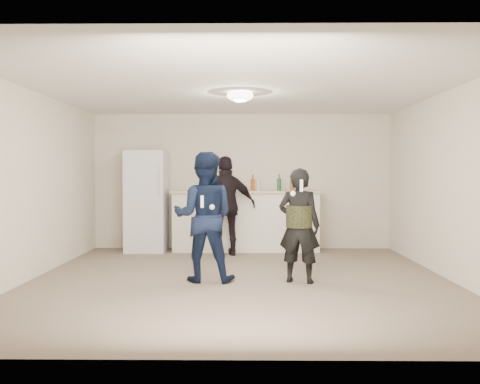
{
  "coord_description": "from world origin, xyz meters",
  "views": [
    {
      "loc": [
        0.09,
        -6.95,
        1.4
      ],
      "look_at": [
        0.0,
        0.2,
        1.15
      ],
      "focal_mm": 40.0,
      "sensor_mm": 36.0,
      "label": 1
    }
  ],
  "objects_px": {
    "woman": "(299,225)",
    "spectator": "(226,206)",
    "man": "(204,217)",
    "counter": "(246,222)",
    "fridge": "(147,201)",
    "shaker": "(221,186)"
  },
  "relations": [
    {
      "from": "woman",
      "to": "spectator",
      "type": "relative_size",
      "value": 0.87
    },
    {
      "from": "woman",
      "to": "man",
      "type": "bearing_deg",
      "value": 13.7
    },
    {
      "from": "counter",
      "to": "fridge",
      "type": "distance_m",
      "value": 1.82
    },
    {
      "from": "fridge",
      "to": "man",
      "type": "xyz_separation_m",
      "value": [
        1.24,
        -2.66,
        -0.06
      ]
    },
    {
      "from": "woman",
      "to": "spectator",
      "type": "bearing_deg",
      "value": -48.85
    },
    {
      "from": "woman",
      "to": "fridge",
      "type": "bearing_deg",
      "value": -30.9
    },
    {
      "from": "man",
      "to": "counter",
      "type": "bearing_deg",
      "value": -97.57
    },
    {
      "from": "counter",
      "to": "man",
      "type": "bearing_deg",
      "value": -101.09
    },
    {
      "from": "shaker",
      "to": "woman",
      "type": "distance_m",
      "value": 3.14
    },
    {
      "from": "spectator",
      "to": "shaker",
      "type": "bearing_deg",
      "value": -87.12
    },
    {
      "from": "counter",
      "to": "shaker",
      "type": "relative_size",
      "value": 15.29
    },
    {
      "from": "fridge",
      "to": "woman",
      "type": "distance_m",
      "value": 3.69
    },
    {
      "from": "counter",
      "to": "woman",
      "type": "height_order",
      "value": "woman"
    },
    {
      "from": "shaker",
      "to": "spectator",
      "type": "bearing_deg",
      "value": -79.37
    },
    {
      "from": "shaker",
      "to": "woman",
      "type": "bearing_deg",
      "value": -68.62
    },
    {
      "from": "spectator",
      "to": "fridge",
      "type": "bearing_deg",
      "value": -25.46
    },
    {
      "from": "shaker",
      "to": "woman",
      "type": "xyz_separation_m",
      "value": [
        1.13,
        -2.89,
        -0.44
      ]
    },
    {
      "from": "shaker",
      "to": "counter",
      "type": "bearing_deg",
      "value": -11.36
    },
    {
      "from": "fridge",
      "to": "shaker",
      "type": "distance_m",
      "value": 1.37
    },
    {
      "from": "counter",
      "to": "woman",
      "type": "distance_m",
      "value": 2.9
    },
    {
      "from": "fridge",
      "to": "spectator",
      "type": "bearing_deg",
      "value": -17.71
    },
    {
      "from": "woman",
      "to": "spectator",
      "type": "xyz_separation_m",
      "value": [
        -1.02,
        2.27,
        0.11
      ]
    }
  ]
}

